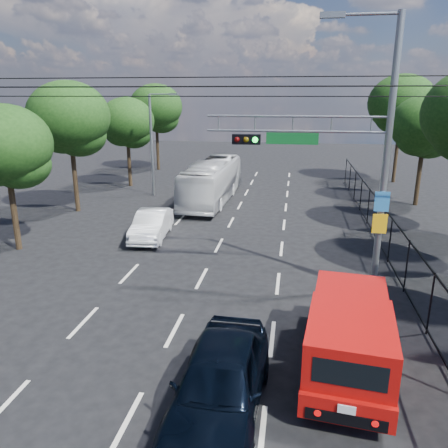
% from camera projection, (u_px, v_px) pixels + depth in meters
% --- Properties ---
extents(ground, '(120.00, 120.00, 0.00)m').
position_uv_depth(ground, '(126.00, 422.00, 9.66)').
color(ground, black).
rests_on(ground, ground).
extents(lane_markings, '(6.12, 38.00, 0.01)m').
position_uv_depth(lane_markings, '(225.00, 233.00, 22.91)').
color(lane_markings, beige).
rests_on(lane_markings, ground).
extents(signal_mast, '(6.43, 0.39, 9.50)m').
position_uv_depth(signal_mast, '(350.00, 147.00, 14.92)').
color(signal_mast, slate).
rests_on(signal_mast, ground).
extents(streetlight_left, '(2.09, 0.22, 7.08)m').
position_uv_depth(streetlight_left, '(154.00, 140.00, 30.33)').
color(streetlight_left, slate).
rests_on(streetlight_left, ground).
extents(utility_wires, '(22.00, 5.04, 0.74)m').
position_uv_depth(utility_wires, '(203.00, 87.00, 15.96)').
color(utility_wires, black).
rests_on(utility_wires, ground).
extents(fence_right, '(0.06, 34.03, 2.00)m').
position_uv_depth(fence_right, '(385.00, 231.00, 19.72)').
color(fence_right, black).
rests_on(fence_right, ground).
extents(tree_right_d, '(4.32, 4.32, 7.02)m').
position_uv_depth(tree_right_d, '(425.00, 130.00, 27.37)').
color(tree_right_d, black).
rests_on(tree_right_d, ground).
extents(tree_right_e, '(5.28, 5.28, 8.58)m').
position_uv_depth(tree_right_e, '(402.00, 108.00, 34.60)').
color(tree_right_e, black).
rests_on(tree_right_e, ground).
extents(tree_left_b, '(4.08, 4.08, 6.63)m').
position_uv_depth(tree_left_b, '(6.00, 151.00, 19.25)').
color(tree_left_b, black).
rests_on(tree_left_b, ground).
extents(tree_left_c, '(4.80, 4.80, 7.80)m').
position_uv_depth(tree_left_c, '(70.00, 122.00, 25.74)').
color(tree_left_c, black).
rests_on(tree_left_c, ground).
extents(tree_left_d, '(4.20, 4.20, 6.83)m').
position_uv_depth(tree_left_d, '(127.00, 125.00, 33.44)').
color(tree_left_d, black).
rests_on(tree_left_d, ground).
extents(tree_left_e, '(4.92, 4.92, 7.99)m').
position_uv_depth(tree_left_e, '(156.00, 111.00, 40.81)').
color(tree_left_e, black).
rests_on(tree_left_e, ground).
extents(red_pickup, '(2.56, 5.62, 2.03)m').
position_uv_depth(red_pickup, '(349.00, 334.00, 11.16)').
color(red_pickup, black).
rests_on(red_pickup, ground).
extents(navy_hatchback, '(2.08, 4.91, 1.65)m').
position_uv_depth(navy_hatchback, '(220.00, 382.00, 9.69)').
color(navy_hatchback, black).
rests_on(navy_hatchback, ground).
extents(white_bus, '(2.63, 10.01, 2.77)m').
position_uv_depth(white_bus, '(212.00, 181.00, 29.35)').
color(white_bus, silver).
rests_on(white_bus, ground).
extents(white_van, '(1.85, 4.33, 1.39)m').
position_uv_depth(white_van, '(152.00, 225.00, 21.93)').
color(white_van, white).
rests_on(white_van, ground).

